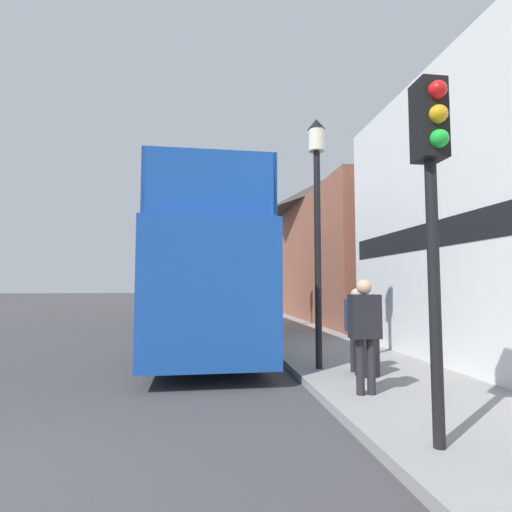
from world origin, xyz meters
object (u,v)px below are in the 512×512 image
object	(u,v)px
pedestrian_second	(365,325)
lamp_post_third	(246,258)
pedestrian_third	(357,321)
litter_bin	(367,349)
parked_car_ahead_of_bus	(214,305)
lamp_post_second	(262,241)
tour_bus	(204,280)
lamp_post_nearest	(317,195)
traffic_signal	(432,175)

from	to	relation	value
pedestrian_second	lamp_post_third	world-z (taller)	lamp_post_third
pedestrian_third	lamp_post_third	world-z (taller)	lamp_post_third
lamp_post_third	litter_bin	bearing A→B (deg)	-88.03
parked_car_ahead_of_bus	lamp_post_second	size ratio (longest dim) A/B	0.85
lamp_post_second	litter_bin	world-z (taller)	lamp_post_second
tour_bus	lamp_post_second	xyz separation A→B (m)	(2.20, 2.54, 1.54)
lamp_post_nearest	parked_car_ahead_of_bus	bearing A→B (deg)	96.52
pedestrian_second	lamp_post_second	distance (m)	9.45
lamp_post_nearest	lamp_post_third	xyz separation A→B (m)	(0.16, 14.53, -0.24)
tour_bus	parked_car_ahead_of_bus	distance (m)	9.40
lamp_post_third	litter_bin	xyz separation A→B (m)	(0.52, -15.23, -2.71)
parked_car_ahead_of_bus	pedestrian_third	size ratio (longest dim) A/B	2.63
pedestrian_third	lamp_post_second	world-z (taller)	lamp_post_second
lamp_post_third	pedestrian_second	bearing A→B (deg)	-90.05
pedestrian_second	traffic_signal	bearing A→B (deg)	-92.04
traffic_signal	litter_bin	xyz separation A→B (m)	(0.61, 3.17, -2.30)
traffic_signal	tour_bus	bearing A→B (deg)	104.86
pedestrian_second	lamp_post_second	xyz separation A→B (m)	(-0.15, 9.16, 2.29)
parked_car_ahead_of_bus	lamp_post_second	xyz separation A→B (m)	(1.60, -6.76, 2.74)
tour_bus	lamp_post_third	bearing A→B (deg)	75.70
lamp_post_nearest	lamp_post_third	size ratio (longest dim) A/B	1.09
tour_bus	pedestrian_third	world-z (taller)	tour_bus
parked_car_ahead_of_bus	traffic_signal	xyz separation A→B (m)	(1.68, -17.90, 2.19)
tour_bus	litter_bin	world-z (taller)	tour_bus
traffic_signal	lamp_post_nearest	world-z (taller)	lamp_post_nearest
pedestrian_third	parked_car_ahead_of_bus	bearing A→B (deg)	98.82
pedestrian_second	traffic_signal	distance (m)	2.63
lamp_post_second	pedestrian_third	bearing A→B (deg)	-85.26
pedestrian_third	traffic_signal	bearing A→B (deg)	-99.04
lamp_post_nearest	lamp_post_third	bearing A→B (deg)	89.36
lamp_post_nearest	lamp_post_second	xyz separation A→B (m)	(0.00, 7.26, -0.11)
tour_bus	lamp_post_third	world-z (taller)	lamp_post_third
pedestrian_third	lamp_post_second	xyz separation A→B (m)	(-0.63, 7.64, 2.37)
tour_bus	parked_car_ahead_of_bus	bearing A→B (deg)	85.56
lamp_post_third	tour_bus	bearing A→B (deg)	-103.56
pedestrian_third	lamp_post_nearest	size ratio (longest dim) A/B	0.31
pedestrian_second	litter_bin	bearing A→B (deg)	65.76
parked_car_ahead_of_bus	lamp_post_third	bearing A→B (deg)	17.26
pedestrian_second	lamp_post_second	bearing A→B (deg)	90.92
pedestrian_second	pedestrian_third	distance (m)	1.61
lamp_post_second	parked_car_ahead_of_bus	bearing A→B (deg)	103.33
pedestrian_third	lamp_post_second	distance (m)	8.02
pedestrian_second	lamp_post_nearest	distance (m)	3.06
parked_car_ahead_of_bus	lamp_post_third	size ratio (longest dim) A/B	0.89
tour_bus	parked_car_ahead_of_bus	size ratio (longest dim) A/B	2.71
pedestrian_second	traffic_signal	xyz separation A→B (m)	(-0.07, -1.97, 1.74)
tour_bus	lamp_post_nearest	world-z (taller)	lamp_post_nearest
traffic_signal	lamp_post_third	world-z (taller)	lamp_post_third
lamp_post_second	lamp_post_third	world-z (taller)	lamp_post_second
tour_bus	pedestrian_second	xyz separation A→B (m)	(2.35, -6.62, -0.74)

